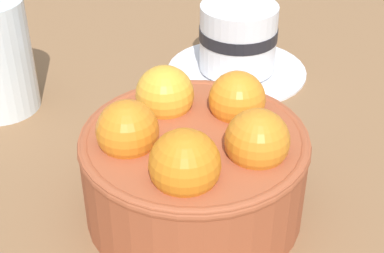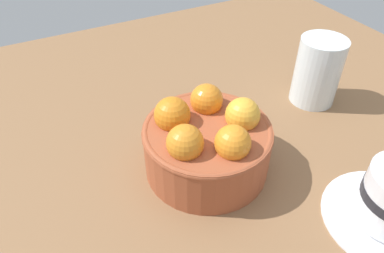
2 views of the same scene
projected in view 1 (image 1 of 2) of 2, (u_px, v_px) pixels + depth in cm
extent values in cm
cube|color=brown|center=(194.00, 229.00, 47.72)|extent=(114.13, 104.18, 4.56)
cylinder|color=#9E4C2D|center=(194.00, 174.00, 44.50)|extent=(16.99, 16.99, 7.09)
torus|color=#9E4C2D|center=(194.00, 140.00, 42.75)|extent=(17.19, 17.19, 1.00)
sphere|color=gold|center=(165.00, 94.00, 45.51)|extent=(4.65, 4.65, 4.65)
sphere|color=orange|center=(128.00, 131.00, 41.24)|extent=(4.57, 4.57, 4.57)
sphere|color=orange|center=(185.00, 164.00, 37.97)|extent=(4.85, 4.85, 4.85)
sphere|color=orange|center=(257.00, 141.00, 40.22)|extent=(4.61, 4.61, 4.61)
sphere|color=orange|center=(237.00, 99.00, 44.88)|extent=(4.46, 4.46, 4.46)
cylinder|color=white|center=(237.00, 69.00, 65.60)|extent=(15.69, 15.69, 0.60)
cylinder|color=white|center=(238.00, 37.00, 63.41)|extent=(8.45, 8.45, 7.32)
cylinder|color=black|center=(238.00, 33.00, 63.13)|extent=(8.61, 8.61, 1.32)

